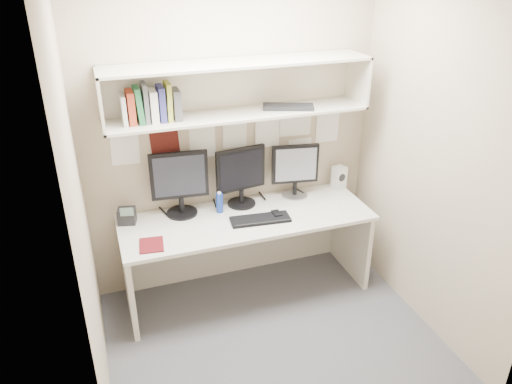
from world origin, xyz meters
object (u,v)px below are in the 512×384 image
object	(u,v)px
keyboard	(260,219)
monitor_left	(180,182)
monitor_center	(241,175)
desk	(247,255)
monitor_right	(295,169)
desk_phone	(127,216)
speaker	(339,177)
maroon_notebook	(151,245)

from	to	relation	value
keyboard	monitor_left	bearing A→B (deg)	155.55
monitor_center	desk	bearing A→B (deg)	-105.38
desk	monitor_left	bearing A→B (deg)	155.30
monitor_left	monitor_right	bearing A→B (deg)	5.50
monitor_left	monitor_center	distance (m)	0.50
monitor_left	monitor_right	size ratio (longest dim) A/B	1.14
monitor_center	keyboard	xyz separation A→B (m)	(0.05, -0.32, -0.26)
desk	desk_phone	distance (m)	1.02
desk	monitor_right	size ratio (longest dim) A/B	4.32
monitor_right	speaker	distance (m)	0.46
desk	maroon_notebook	size ratio (longest dim) A/B	9.62
monitor_center	speaker	xyz separation A→B (m)	(0.91, 0.01, -0.17)
monitor_right	speaker	size ratio (longest dim) A/B	2.30
monitor_center	desk_phone	bearing A→B (deg)	172.48
monitor_left	monitor_right	xyz separation A→B (m)	(0.98, 0.00, -0.03)
desk	keyboard	xyz separation A→B (m)	(0.08, -0.10, 0.38)
desk	monitor_right	world-z (taller)	monitor_right
monitor_left	keyboard	xyz separation A→B (m)	(0.56, -0.32, -0.27)
monitor_center	desk_phone	distance (m)	0.96
monitor_right	maroon_notebook	bearing A→B (deg)	-152.82
keyboard	desk_phone	distance (m)	1.04
monitor_center	maroon_notebook	bearing A→B (deg)	-161.62
desk	desk_phone	world-z (taller)	desk_phone
maroon_notebook	desk_phone	size ratio (longest dim) A/B	1.29
desk	monitor_right	distance (m)	0.83
monitor_right	maroon_notebook	size ratio (longest dim) A/B	2.23
keyboard	speaker	distance (m)	0.93
monitor_right	maroon_notebook	world-z (taller)	monitor_right
maroon_notebook	desk_phone	world-z (taller)	desk_phone
desk	keyboard	distance (m)	0.40
desk	maroon_notebook	distance (m)	0.89
speaker	maroon_notebook	world-z (taller)	speaker
desk	monitor_center	world-z (taller)	monitor_center
monitor_left	desk_phone	size ratio (longest dim) A/B	3.28
monitor_right	desk	bearing A→B (deg)	-147.13
monitor_center	speaker	size ratio (longest dim) A/B	2.46
monitor_right	desk_phone	world-z (taller)	monitor_right
monitor_left	keyboard	size ratio (longest dim) A/B	1.12
speaker	keyboard	bearing A→B (deg)	-173.04
maroon_notebook	desk	bearing A→B (deg)	20.61
maroon_notebook	desk_phone	bearing A→B (deg)	114.54
monitor_center	desk_phone	world-z (taller)	monitor_center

